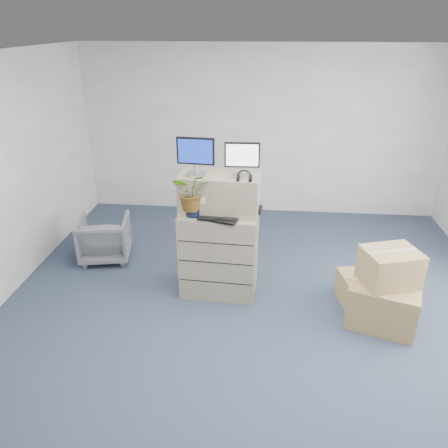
# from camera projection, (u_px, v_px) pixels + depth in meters

# --- Properties ---
(ground) EXTENTS (7.00, 7.00, 0.00)m
(ground) POSITION_uv_depth(u_px,v_px,m) (251.00, 336.00, 4.71)
(ground) COLOR #263246
(ground) RESTS_ON ground
(wall_back) EXTENTS (6.00, 0.02, 2.80)m
(wall_back) POSITION_uv_depth(u_px,v_px,m) (262.00, 132.00, 7.29)
(wall_back) COLOR #B4B1AB
(wall_back) RESTS_ON ground
(filing_cabinet_lower) EXTENTS (0.93, 0.60, 1.06)m
(filing_cabinet_lower) POSITION_uv_depth(u_px,v_px,m) (219.00, 253.00, 5.30)
(filing_cabinet_lower) COLOR gray
(filing_cabinet_lower) RESTS_ON ground
(filing_cabinet_upper) EXTENTS (0.93, 0.50, 0.45)m
(filing_cabinet_upper) POSITION_uv_depth(u_px,v_px,m) (220.00, 193.00, 5.03)
(filing_cabinet_upper) COLOR gray
(filing_cabinet_upper) RESTS_ON filing_cabinet_lower
(monitor_left) EXTENTS (0.43, 0.18, 0.42)m
(monitor_left) POSITION_uv_depth(u_px,v_px,m) (196.00, 154.00, 4.84)
(monitor_left) COLOR #99999E
(monitor_left) RESTS_ON filing_cabinet_upper
(monitor_right) EXTENTS (0.39, 0.16, 0.38)m
(monitor_right) POSITION_uv_depth(u_px,v_px,m) (242.00, 158.00, 4.79)
(monitor_right) COLOR #99999E
(monitor_right) RESTS_ON filing_cabinet_upper
(headphones) EXTENTS (0.16, 0.03, 0.16)m
(headphones) POSITION_uv_depth(u_px,v_px,m) (244.00, 177.00, 4.72)
(headphones) COLOR black
(headphones) RESTS_ON filing_cabinet_upper
(keyboard) EXTENTS (0.53, 0.34, 0.03)m
(keyboard) POSITION_uv_depth(u_px,v_px,m) (217.00, 218.00, 4.92)
(keyboard) COLOR black
(keyboard) RESTS_ON filing_cabinet_lower
(mouse) EXTENTS (0.11, 0.07, 0.03)m
(mouse) POSITION_uv_depth(u_px,v_px,m) (243.00, 216.00, 4.96)
(mouse) COLOR silver
(mouse) RESTS_ON filing_cabinet_lower
(water_bottle) EXTENTS (0.08, 0.08, 0.27)m
(water_bottle) POSITION_uv_depth(u_px,v_px,m) (229.00, 202.00, 5.02)
(water_bottle) COLOR #999BA1
(water_bottle) RESTS_ON filing_cabinet_lower
(phone_dock) EXTENTS (0.07, 0.06, 0.15)m
(phone_dock) POSITION_uv_depth(u_px,v_px,m) (213.00, 208.00, 5.09)
(phone_dock) COLOR silver
(phone_dock) RESTS_ON filing_cabinet_lower
(external_drive) EXTENTS (0.23, 0.18, 0.06)m
(external_drive) POSITION_uv_depth(u_px,v_px,m) (253.00, 209.00, 5.10)
(external_drive) COLOR black
(external_drive) RESTS_ON filing_cabinet_lower
(tissue_box) EXTENTS (0.27, 0.17, 0.09)m
(tissue_box) POSITION_uv_depth(u_px,v_px,m) (246.00, 203.00, 5.06)
(tissue_box) COLOR #4596ED
(tissue_box) RESTS_ON external_drive
(potted_plant) EXTENTS (0.51, 0.54, 0.45)m
(potted_plant) POSITION_uv_depth(u_px,v_px,m) (193.00, 196.00, 4.88)
(potted_plant) COLOR #8CA282
(potted_plant) RESTS_ON filing_cabinet_lower
(office_chair) EXTENTS (0.77, 0.74, 0.69)m
(office_chair) POSITION_uv_depth(u_px,v_px,m) (104.00, 236.00, 6.13)
(office_chair) COLOR #5D5D62
(office_chair) RESTS_ON ground
(cardboard_boxes) EXTENTS (0.87, 1.07, 0.89)m
(cardboard_boxes) POSITION_uv_depth(u_px,v_px,m) (380.00, 294.00, 4.87)
(cardboard_boxes) COLOR #A4814F
(cardboard_boxes) RESTS_ON ground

